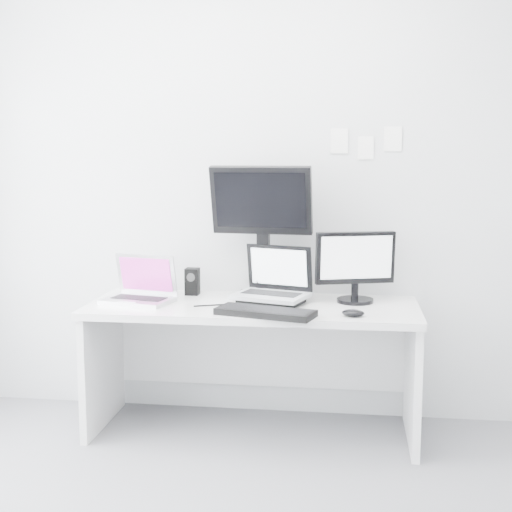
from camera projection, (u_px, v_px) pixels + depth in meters
The scene contains 12 objects.
back_wall at pixel (261, 188), 4.13m from camera, with size 3.60×3.60×0.00m, color silver.
desk at pixel (253, 369), 3.92m from camera, with size 1.80×0.70×0.73m, color silver.
macbook at pixel (137, 278), 3.89m from camera, with size 0.36×0.27×0.27m, color silver.
speaker at pixel (192, 282), 4.13m from camera, with size 0.08×0.08×0.16m, color black.
dell_laptop at pixel (270, 275), 3.87m from camera, with size 0.39×0.30×0.32m, color #A3A6AA.
rear_monitor at pixel (262, 231), 3.99m from camera, with size 0.57×0.20×0.77m, color black.
samsung_monitor at pixel (356, 266), 3.90m from camera, with size 0.44×0.20×0.41m, color black.
keyboard at pixel (265, 312), 3.59m from camera, with size 0.50×0.18×0.03m, color black.
mouse at pixel (353, 313), 3.57m from camera, with size 0.12×0.07×0.04m, color black.
wall_note_0 at pixel (339, 141), 4.03m from camera, with size 0.10×0.00×0.14m, color white.
wall_note_1 at pixel (366, 148), 4.01m from camera, with size 0.09×0.00×0.13m, color white.
wall_note_2 at pixel (393, 139), 3.98m from camera, with size 0.10×0.00×0.14m, color white.
Camera 1 is at (0.52, -2.51, 1.54)m, focal length 49.64 mm.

